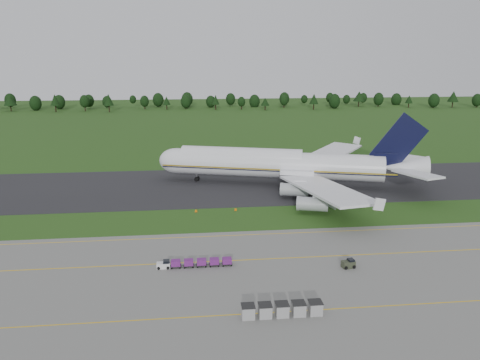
{
  "coord_description": "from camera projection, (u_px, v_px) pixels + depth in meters",
  "views": [
    {
      "loc": [
        -8.82,
        -98.66,
        35.51
      ],
      "look_at": [
        1.98,
        2.0,
        8.48
      ],
      "focal_mm": 35.0,
      "sensor_mm": 36.0,
      "label": 1
    }
  ],
  "objects": [
    {
      "name": "ground",
      "position": [
        232.0,
        219.0,
        104.85
      ],
      "size": [
        600.0,
        600.0,
        0.0
      ],
      "primitive_type": "plane",
      "color": "#224715",
      "rests_on": "ground"
    },
    {
      "name": "apron",
      "position": [
        252.0,
        293.0,
        72.18
      ],
      "size": [
        300.0,
        52.0,
        0.06
      ],
      "primitive_type": "cube",
      "color": "slate",
      "rests_on": "ground"
    },
    {
      "name": "taxiway",
      "position": [
        223.0,
        185.0,
        131.73
      ],
      "size": [
        300.0,
        40.0,
        0.08
      ],
      "primitive_type": "cube",
      "color": "black",
      "rests_on": "ground"
    },
    {
      "name": "utility_cart",
      "position": [
        348.0,
        264.0,
        80.61
      ],
      "size": [
        2.38,
        1.66,
        1.2
      ],
      "color": "#313726",
      "rests_on": "apron"
    },
    {
      "name": "edge_markers",
      "position": [
        216.0,
        211.0,
        109.7
      ],
      "size": [
        9.8,
        0.3,
        0.6
      ],
      "color": "orange",
      "rests_on": "ground"
    },
    {
      "name": "baggage_train",
      "position": [
        194.0,
        263.0,
        80.91
      ],
      "size": [
        13.02,
        1.38,
        1.33
      ],
      "color": "silver",
      "rests_on": "apron"
    },
    {
      "name": "uld_row",
      "position": [
        282.0,
        309.0,
        65.61
      ],
      "size": [
        11.5,
        1.9,
        1.88
      ],
      "color": "#959595",
      "rests_on": "apron"
    },
    {
      "name": "tree_line",
      "position": [
        184.0,
        101.0,
        313.94
      ],
      "size": [
        528.24,
        22.56,
        11.66
      ],
      "color": "black",
      "rests_on": "ground"
    },
    {
      "name": "aircraft",
      "position": [
        281.0,
        164.0,
        130.83
      ],
      "size": [
        75.68,
        70.76,
        21.23
      ],
      "color": "white",
      "rests_on": "ground"
    },
    {
      "name": "apron_markings",
      "position": [
        247.0,
        272.0,
        78.91
      ],
      "size": [
        300.0,
        30.2,
        0.01
      ],
      "color": "#E3B00D",
      "rests_on": "apron"
    }
  ]
}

